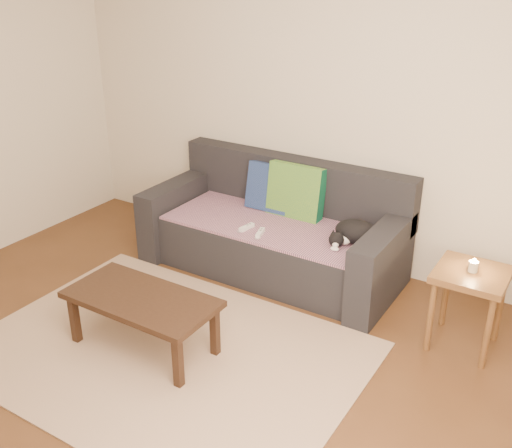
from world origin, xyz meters
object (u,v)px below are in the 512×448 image
Objects in this scene: cat at (355,233)px; coffee_table at (142,303)px; wii_remote_b at (260,233)px; side_table at (470,285)px; wii_remote_a at (247,227)px; sofa at (275,234)px.

cat reaches higher than coffee_table.
side_table is at bearing -104.12° from wii_remote_b.
side_table is (1.57, 0.03, 0.01)m from wii_remote_b.
coffee_table is at bearing -146.92° from side_table.
wii_remote_a is 0.27× the size of side_table.
wii_remote_a is at bearing -179.93° from side_table.
cat is 0.75× the size of side_table.
coffee_table is at bearing 154.23° from wii_remote_b.
cat reaches higher than side_table.
wii_remote_b is (0.14, -0.03, 0.00)m from wii_remote_a.
cat is at bearing -84.95° from wii_remote_b.
wii_remote_b is at bearing -178.79° from side_table.
cat is 0.72m from wii_remote_b.
wii_remote_a is (-0.81, -0.22, -0.07)m from cat.
cat reaches higher than wii_remote_b.
cat is at bearing -65.69° from wii_remote_a.
sofa is 1.65m from side_table.
sofa reaches higher than cat.
wii_remote_b is 0.27× the size of side_table.
wii_remote_b is (-0.67, -0.25, -0.07)m from cat.
side_table reaches higher than wii_remote_a.
coffee_table is (-0.15, -1.44, 0.04)m from sofa.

